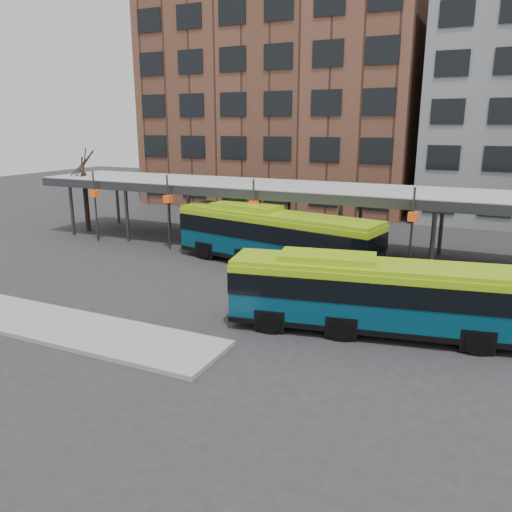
{
  "coord_description": "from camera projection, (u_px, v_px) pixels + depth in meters",
  "views": [
    {
      "loc": [
        9.27,
        -16.51,
        7.85
      ],
      "look_at": [
        -0.35,
        4.31,
        1.8
      ],
      "focal_mm": 35.0,
      "sensor_mm": 36.0,
      "label": 1
    }
  ],
  "objects": [
    {
      "name": "boarding_island",
      "position": [
        62.0,
        326.0,
        19.83
      ],
      "size": [
        14.0,
        3.0,
        0.18
      ],
      "primitive_type": "cube",
      "color": "gray",
      "rests_on": "ground"
    },
    {
      "name": "building_brick",
      "position": [
        285.0,
        92.0,
        49.59
      ],
      "size": [
        26.0,
        14.0,
        22.0
      ],
      "primitive_type": "cube",
      "color": "brown",
      "rests_on": "ground"
    },
    {
      "name": "canopy",
      "position": [
        319.0,
        191.0,
        30.57
      ],
      "size": [
        40.0,
        6.53,
        4.8
      ],
      "color": "#999B9E",
      "rests_on": "ground"
    },
    {
      "name": "ground",
      "position": [
        219.0,
        324.0,
        20.25
      ],
      "size": [
        120.0,
        120.0,
        0.0
      ],
      "primitive_type": "plane",
      "color": "#28282B",
      "rests_on": "ground"
    },
    {
      "name": "bus_rear",
      "position": [
        274.0,
        236.0,
        28.16
      ],
      "size": [
        12.58,
        5.04,
        3.39
      ],
      "rotation": [
        0.0,
        0.0,
        -0.2
      ],
      "color": "#073950",
      "rests_on": "ground"
    },
    {
      "name": "bus_front",
      "position": [
        373.0,
        294.0,
        19.1
      ],
      "size": [
        11.27,
        4.26,
        3.04
      ],
      "rotation": [
        0.0,
        0.0,
        0.18
      ],
      "color": "#073950",
      "rests_on": "ground"
    },
    {
      "name": "tree",
      "position": [
        86.0,
        199.0,
        37.47
      ],
      "size": [
        1.64,
        1.64,
        5.6
      ],
      "color": "black",
      "rests_on": "ground"
    }
  ]
}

